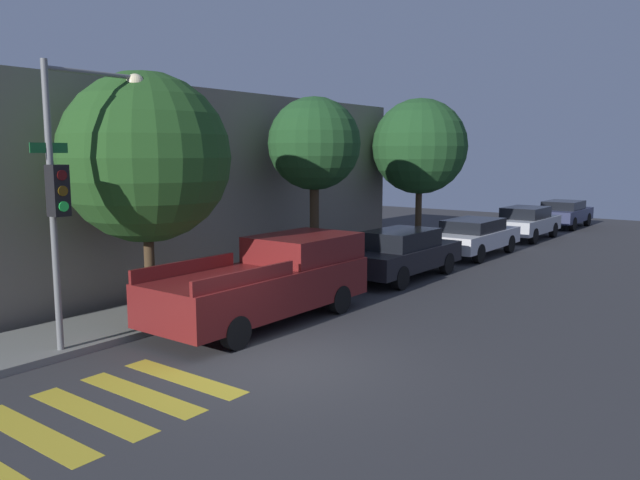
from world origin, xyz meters
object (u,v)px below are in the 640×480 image
sedan_middle (474,236)px  sedan_far_end (526,222)px  tree_midblock (314,145)px  sedan_near_corner (402,253)px  tree_near_corner (145,158)px  sedan_tail_of_row (564,213)px  tree_far_end (420,147)px  traffic_light_pole (76,166)px  pickup_truck (270,280)px

sedan_middle → sedan_far_end: sedan_far_end is taller
sedan_far_end → tree_midblock: bearing=171.0°
sedan_near_corner → tree_near_corner: bearing=165.4°
tree_near_corner → tree_midblock: 5.91m
sedan_tail_of_row → tree_far_end: 12.25m
traffic_light_pole → sedan_middle: bearing=-4.9°
pickup_truck → sedan_middle: 11.11m
sedan_tail_of_row → tree_far_end: tree_far_end is taller
sedan_middle → sedan_far_end: size_ratio=1.09×
traffic_light_pole → sedan_near_corner: traffic_light_pole is taller
sedan_middle → tree_far_end: 3.82m
sedan_middle → tree_near_corner: bearing=171.3°
tree_near_corner → tree_far_end: size_ratio=0.95×
sedan_middle → sedan_far_end: (5.51, 0.00, 0.02)m
traffic_light_pole → sedan_near_corner: 10.10m
sedan_tail_of_row → tree_midblock: (-18.01, 1.97, 3.22)m
tree_near_corner → traffic_light_pole: bearing=-161.2°
traffic_light_pole → sedan_tail_of_row: 26.15m
pickup_truck → tree_midblock: bearing=25.3°
tree_midblock → sedan_far_end: bearing=-9.0°
sedan_middle → tree_near_corner: (-12.84, 1.97, 2.88)m
sedan_middle → tree_near_corner: tree_near_corner is taller
sedan_near_corner → tree_near_corner: size_ratio=0.85×
traffic_light_pole → pickup_truck: traffic_light_pole is taller
traffic_light_pole → tree_near_corner: tree_near_corner is taller
sedan_near_corner → tree_near_corner: 8.33m
sedan_near_corner → traffic_light_pole: bearing=172.5°
pickup_truck → sedan_middle: size_ratio=1.19×
traffic_light_pole → sedan_middle: 15.21m
sedan_near_corner → tree_midblock: bearing=130.5°
pickup_truck → sedan_tail_of_row: pickup_truck is taller
sedan_far_end → pickup_truck: bearing=180.0°
sedan_near_corner → pickup_truck: bearing=180.0°
sedan_tail_of_row → tree_midblock: tree_midblock is taller
sedan_middle → sedan_tail_of_row: 11.07m
sedan_near_corner → sedan_middle: size_ratio=1.00×
tree_midblock → tree_far_end: bearing=0.0°
sedan_near_corner → sedan_middle: (5.25, 0.00, -0.05)m
pickup_truck → tree_midblock: tree_midblock is taller
sedan_tail_of_row → tree_midblock: bearing=173.7°
pickup_truck → sedan_near_corner: size_ratio=1.19×
sedan_far_end → tree_near_corner: bearing=173.9°
traffic_light_pole → sedan_tail_of_row: traffic_light_pole is taller
sedan_tail_of_row → traffic_light_pole: bearing=177.2°
traffic_light_pole → tree_midblock: 8.01m
tree_midblock → tree_far_end: (6.36, 0.00, -0.00)m
sedan_near_corner → tree_midblock: tree_midblock is taller
sedan_far_end → tree_far_end: bearing=162.0°
pickup_truck → tree_near_corner: size_ratio=1.01×
sedan_far_end → tree_far_end: tree_far_end is taller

